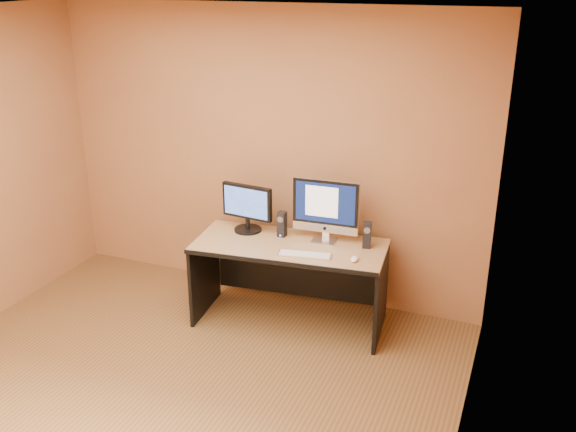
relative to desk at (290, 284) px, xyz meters
The scene contains 12 objects.
floor 1.56m from the desk, 107.04° to the right, with size 4.00×4.00×0.00m, color brown.
walls 1.78m from the desk, 107.04° to the right, with size 4.00×4.00×2.60m, color #99683D, non-canonical shape.
ceiling 2.70m from the desk, 107.04° to the right, with size 4.00×4.00×0.00m, color white.
desk is the anchor object (origin of this frame).
imac 0.70m from the desk, 35.38° to the left, with size 0.56×0.21×0.54m, color #B5B5BA, non-canonical shape.
second_monitor 0.74m from the desk, 162.33° to the left, with size 0.47×0.24×0.41m, color black, non-canonical shape.
speaker_left 0.51m from the desk, 131.62° to the left, with size 0.07×0.07×0.22m, color black, non-canonical shape.
speaker_right 0.79m from the desk, 16.50° to the left, with size 0.07×0.07×0.22m, color black, non-canonical shape.
keyboard 0.45m from the desk, 39.91° to the right, with size 0.42×0.11×0.02m, color silver.
mouse 0.71m from the desk, 10.50° to the right, with size 0.06×0.10×0.04m, color white.
cable_a 0.52m from the desk, 46.75° to the left, with size 0.01×0.01×0.22m, color black.
cable_b 0.52m from the desk, 53.59° to the left, with size 0.01×0.01×0.18m, color black.
Camera 1 is at (2.23, -3.05, 2.87)m, focal length 40.00 mm.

